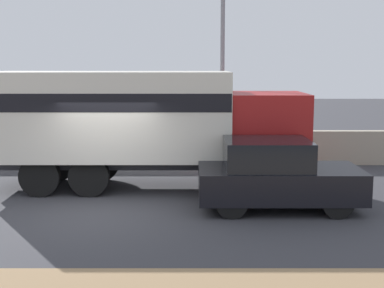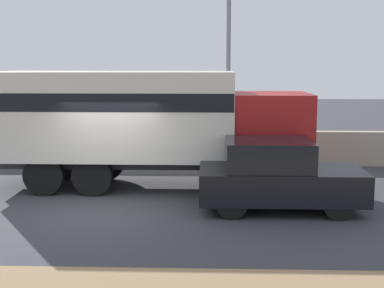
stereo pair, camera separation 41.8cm
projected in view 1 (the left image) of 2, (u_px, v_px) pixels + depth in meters
The scene contains 5 objects.
ground_plane at pixel (103, 212), 12.54m from camera, with size 80.00×80.00×0.00m, color #38383D.
stone_wall_backdrop at pixel (132, 148), 18.41m from camera, with size 60.00×0.35×1.17m.
street_lamp at pixel (225, 33), 16.76m from camera, with size 0.56×0.28×7.66m.
box_truck at pixel (142, 119), 14.73m from camera, with size 8.56×2.48×3.24m.
car_hatchback at pixel (278, 175), 12.74m from camera, with size 3.85×1.89×1.68m.
Camera 1 is at (2.15, -12.14, 3.48)m, focal length 50.00 mm.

